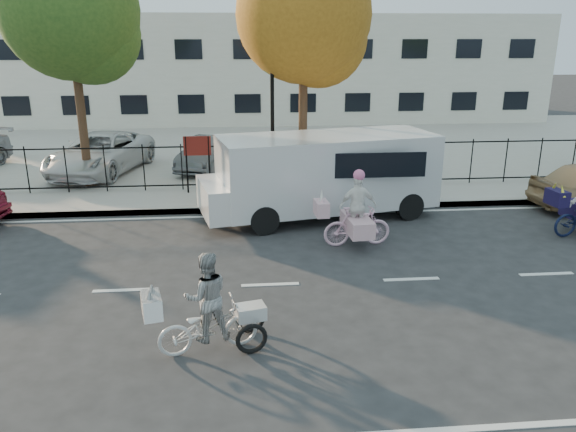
{
  "coord_description": "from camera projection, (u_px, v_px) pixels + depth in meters",
  "views": [
    {
      "loc": [
        -0.59,
        -10.62,
        4.95
      ],
      "look_at": [
        0.48,
        1.2,
        1.1
      ],
      "focal_mm": 35.0,
      "sensor_mm": 36.0,
      "label": 1
    }
  ],
  "objects": [
    {
      "name": "ground",
      "position": [
        270.0,
        285.0,
        11.64
      ],
      "size": [
        120.0,
        120.0,
        0.0
      ],
      "primitive_type": "plane",
      "color": "#333334"
    },
    {
      "name": "road_markings",
      "position": [
        270.0,
        285.0,
        11.64
      ],
      "size": [
        60.0,
        9.52,
        0.01
      ],
      "primitive_type": null,
      "color": "silver",
      "rests_on": "ground"
    },
    {
      "name": "curb",
      "position": [
        260.0,
        209.0,
        16.4
      ],
      "size": [
        60.0,
        0.1,
        0.15
      ],
      "primitive_type": "cube",
      "color": "#A8A399",
      "rests_on": "ground"
    },
    {
      "name": "sidewalk",
      "position": [
        258.0,
        199.0,
        17.39
      ],
      "size": [
        60.0,
        2.2,
        0.15
      ],
      "primitive_type": "cube",
      "color": "#A8A399",
      "rests_on": "ground"
    },
    {
      "name": "parking_lot",
      "position": [
        251.0,
        145.0,
        25.82
      ],
      "size": [
        60.0,
        15.6,
        0.15
      ],
      "primitive_type": "cube",
      "color": "#A8A399",
      "rests_on": "ground"
    },
    {
      "name": "iron_fence",
      "position": [
        257.0,
        165.0,
        18.18
      ],
      "size": [
        58.0,
        0.06,
        1.5
      ],
      "primitive_type": null,
      "color": "black",
      "rests_on": "sidewalk"
    },
    {
      "name": "building",
      "position": [
        245.0,
        68.0,
        34.39
      ],
      "size": [
        34.0,
        10.0,
        6.0
      ],
      "primitive_type": "cube",
      "color": "silver",
      "rests_on": "ground"
    },
    {
      "name": "lamppost",
      "position": [
        272.0,
        97.0,
        17.16
      ],
      "size": [
        0.36,
        0.36,
        4.33
      ],
      "color": "black",
      "rests_on": "sidewalk"
    },
    {
      "name": "street_sign",
      "position": [
        198.0,
        153.0,
        17.48
      ],
      "size": [
        0.85,
        0.06,
        1.8
      ],
      "color": "black",
      "rests_on": "sidewalk"
    },
    {
      "name": "zebra_trike",
      "position": [
        208.0,
        314.0,
        9.03
      ],
      "size": [
        2.01,
        1.1,
        1.72
      ],
      "rotation": [
        0.0,
        0.0,
        1.81
      ],
      "color": "silver",
      "rests_on": "ground"
    },
    {
      "name": "unicorn_bike",
      "position": [
        356.0,
        218.0,
        13.59
      ],
      "size": [
        1.9,
        1.33,
        1.91
      ],
      "rotation": [
        0.0,
        0.0,
        1.63
      ],
      "color": "#FFC2DD",
      "rests_on": "ground"
    },
    {
      "name": "white_van",
      "position": [
        323.0,
        172.0,
        15.66
      ],
      "size": [
        6.88,
        3.37,
        2.31
      ],
      "rotation": [
        0.0,
        0.0,
        0.21
      ],
      "color": "white",
      "rests_on": "ground"
    },
    {
      "name": "lot_car_b",
      "position": [
        100.0,
        153.0,
        20.22
      ],
      "size": [
        3.56,
        5.55,
        1.42
      ],
      "primitive_type": "imported",
      "rotation": [
        0.0,
        0.0,
        -0.25
      ],
      "color": "silver",
      "rests_on": "parking_lot"
    },
    {
      "name": "lot_car_c",
      "position": [
        207.0,
        153.0,
        20.8
      ],
      "size": [
        2.31,
        3.8,
        1.18
      ],
      "primitive_type": "imported",
      "rotation": [
        0.0,
        0.0,
        -0.32
      ],
      "color": "#52565B",
      "rests_on": "parking_lot"
    },
    {
      "name": "lot_car_d",
      "position": [
        376.0,
        148.0,
        21.54
      ],
      "size": [
        2.15,
        3.99,
        1.29
      ],
      "primitive_type": "imported",
      "rotation": [
        0.0,
        0.0,
        0.17
      ],
      "color": "#9C9EA3",
      "rests_on": "parking_lot"
    },
    {
      "name": "tree_west",
      "position": [
        76.0,
        17.0,
        17.16
      ],
      "size": [
        4.25,
        4.25,
        7.78
      ],
      "color": "#442D1D",
      "rests_on": "ground"
    },
    {
      "name": "tree_mid",
      "position": [
        308.0,
        22.0,
        17.11
      ],
      "size": [
        4.13,
        4.13,
        7.58
      ],
      "color": "#442D1D",
      "rests_on": "ground"
    }
  ]
}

